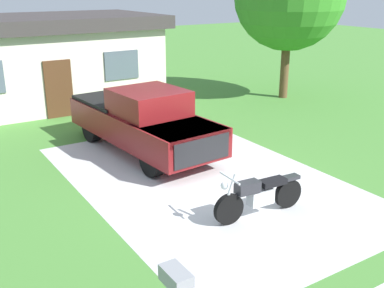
% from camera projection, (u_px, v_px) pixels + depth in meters
% --- Properties ---
extents(ground_plane, '(80.00, 80.00, 0.00)m').
position_uv_depth(ground_plane, '(204.00, 180.00, 11.56)').
color(ground_plane, '#478235').
extents(driveway_pad, '(5.81, 8.97, 0.01)m').
position_uv_depth(driveway_pad, '(204.00, 180.00, 11.56)').
color(driveway_pad, silver).
rests_on(driveway_pad, ground).
extents(motorcycle, '(2.21, 0.70, 1.09)m').
position_uv_depth(motorcycle, '(259.00, 195.00, 9.65)').
color(motorcycle, black).
rests_on(motorcycle, ground).
extents(pickup_truck, '(2.46, 5.77, 1.90)m').
position_uv_depth(pickup_truck, '(141.00, 119.00, 13.36)').
color(pickup_truck, black).
rests_on(pickup_truck, ground).
extents(neighbor_house, '(9.60, 5.60, 3.50)m').
position_uv_depth(neighbor_house, '(38.00, 60.00, 18.51)').
color(neighbor_house, beige).
rests_on(neighbor_house, ground).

